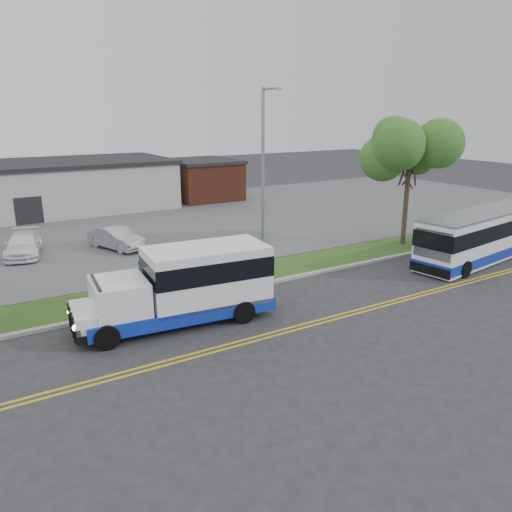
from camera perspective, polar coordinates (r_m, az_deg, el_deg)
ground at (r=23.40m, az=-1.83°, el=-4.95°), size 140.00×140.00×0.00m
lane_line_north at (r=20.40m, az=3.58°, el=-8.26°), size 70.00×0.12×0.01m
lane_line_south at (r=20.18m, az=4.07°, el=-8.56°), size 70.00×0.12×0.01m
curb at (r=24.28m, az=-3.12°, el=-3.98°), size 80.00×0.30×0.15m
verge at (r=25.80m, az=-5.03°, el=-2.84°), size 80.00×3.30×0.10m
parking_lot at (r=38.50m, az=-14.48°, el=3.10°), size 80.00×25.00×0.10m
commercial_building at (r=46.66m, az=-25.50°, el=6.94°), size 25.40×10.40×4.35m
brick_wing at (r=50.18m, az=-6.18°, el=8.71°), size 6.30×7.30×3.90m
tree_east at (r=33.18m, az=17.25°, el=11.64°), size 5.20×5.20×8.33m
streetlight_near at (r=25.91m, az=0.88°, el=9.09°), size 0.35×1.53×9.50m
shuttle_bus at (r=20.73m, az=-7.71°, el=-3.06°), size 8.29×3.39×3.10m
transit_bus at (r=31.90m, az=24.40°, el=2.12°), size 10.71×3.77×2.91m
pedestrian at (r=23.16m, az=-12.90°, el=-2.74°), size 0.86×0.75×1.98m
parked_car_a at (r=32.52m, az=-15.67°, el=2.00°), size 2.89×4.45×1.38m
parked_car_b at (r=32.99m, az=-25.06°, el=1.21°), size 2.82×4.91×1.34m
grocery_bag_left at (r=23.13m, az=-13.27°, el=-4.97°), size 0.32×0.32×0.32m
grocery_bag_right at (r=23.74m, az=-12.29°, el=-4.34°), size 0.32×0.32×0.32m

